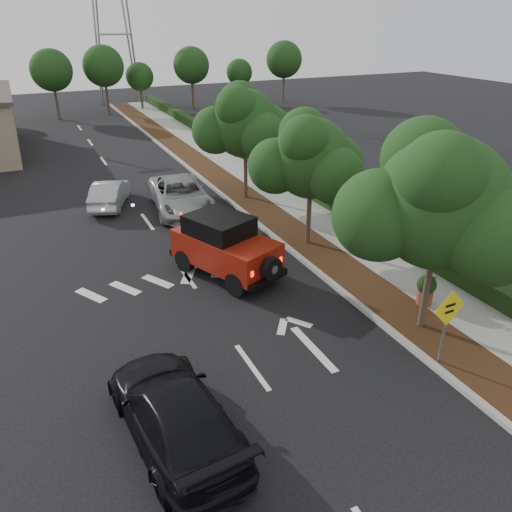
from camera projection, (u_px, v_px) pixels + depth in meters
ground at (252, 367)px, 14.01m from camera, size 120.00×120.00×0.00m
curb at (236, 206)px, 25.50m from camera, size 0.20×70.00×0.15m
planting_strip at (254, 203)px, 25.89m from camera, size 1.80×70.00×0.12m
sidewalk at (286, 198)px, 26.61m from camera, size 2.00×70.00×0.12m
hedge at (309, 189)px, 27.00m from camera, size 0.80×70.00×0.80m
transmission_tower at (121, 103)px, 55.39m from camera, size 7.00×4.00×28.00m
street_tree_near at (420, 328)px, 15.74m from camera, size 3.80×3.80×5.92m
street_tree_mid at (307, 244)px, 21.44m from camera, size 3.20×3.20×5.32m
street_tree_far at (246, 199)px, 26.73m from camera, size 3.40×3.40×5.62m
red_jeep at (222, 245)px, 18.60m from camera, size 3.39×4.68×2.29m
silver_suv_ahead at (181, 195)px, 24.85m from camera, size 3.23×5.93×1.58m
black_suv_oncoming at (175, 412)px, 11.38m from camera, size 2.53×5.29×1.49m
silver_sedan_oncoming at (110, 193)px, 25.49m from camera, size 2.76×4.25×1.32m
speed_hump_sign at (447, 317)px, 13.39m from camera, size 1.09×0.10×2.31m
terracotta_planter at (426, 287)px, 16.57m from camera, size 0.64×0.64×1.12m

